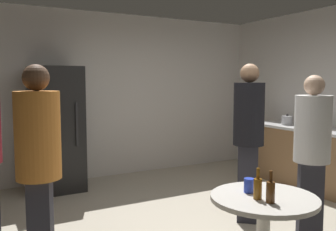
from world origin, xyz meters
TOP-DOWN VIEW (x-y plane):
  - wall_back at (0.00, 2.63)m, footprint 5.32×0.06m
  - refrigerator at (-1.08, 2.20)m, footprint 0.70×0.68m
  - kitchen_counter at (2.28, 0.60)m, footprint 0.64×1.84m
  - kettle at (2.23, 0.95)m, footprint 0.24×0.17m
  - foreground_table at (-0.27, -1.19)m, footprint 0.80×0.80m
  - beer_bottle_amber at (-0.36, -1.21)m, footprint 0.06×0.06m
  - beer_bottle_brown at (-0.34, -1.32)m, footprint 0.06×0.06m
  - plastic_cup_blue at (-0.31, -1.06)m, footprint 0.08×0.08m
  - person_in_orange_shirt at (-1.73, -0.29)m, footprint 0.43×0.43m
  - person_in_black_shirt at (0.55, -0.06)m, footprint 0.48×0.48m
  - person_in_white_shirt at (0.71, -0.80)m, footprint 0.48×0.48m

SIDE VIEW (x-z plane):
  - kitchen_counter at x=2.28m, z-range 0.00..0.90m
  - foreground_table at x=-0.27m, z-range 0.26..1.00m
  - plastic_cup_blue at x=-0.31m, z-range 0.73..0.85m
  - beer_bottle_amber at x=-0.36m, z-range 0.70..0.93m
  - beer_bottle_brown at x=-0.34m, z-range 0.70..0.93m
  - refrigerator at x=-1.08m, z-range 0.00..1.80m
  - person_in_white_shirt at x=0.71m, z-range 0.14..1.79m
  - kettle at x=2.23m, z-range 0.88..1.06m
  - person_in_orange_shirt at x=-1.73m, z-range 0.15..1.87m
  - person_in_black_shirt at x=0.55m, z-range 0.16..1.94m
  - wall_back at x=0.00m, z-range 0.00..2.70m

